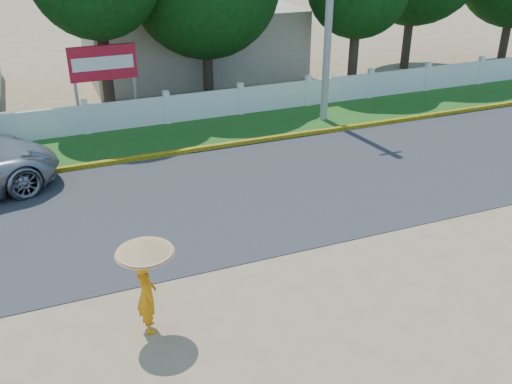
% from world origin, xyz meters
% --- Properties ---
extents(ground, '(120.00, 120.00, 0.00)m').
position_xyz_m(ground, '(0.00, 0.00, 0.00)').
color(ground, '#9E8460').
rests_on(ground, ground).
extents(road, '(60.00, 7.00, 0.02)m').
position_xyz_m(road, '(0.00, 4.50, 0.01)').
color(road, '#38383A').
rests_on(road, ground).
extents(grass_verge, '(60.00, 3.50, 0.03)m').
position_xyz_m(grass_verge, '(0.00, 9.75, 0.01)').
color(grass_verge, '#2D601E').
rests_on(grass_verge, ground).
extents(curb, '(40.00, 0.18, 0.16)m').
position_xyz_m(curb, '(0.00, 8.05, 0.08)').
color(curb, yellow).
rests_on(curb, ground).
extents(fence, '(40.00, 0.10, 1.10)m').
position_xyz_m(fence, '(0.00, 11.20, 0.55)').
color(fence, silver).
rests_on(fence, ground).
extents(building_near, '(10.00, 6.00, 3.20)m').
position_xyz_m(building_near, '(3.00, 18.00, 1.60)').
color(building_near, '#B7AD99').
rests_on(building_near, ground).
extents(utility_pole, '(0.28, 0.28, 8.71)m').
position_xyz_m(utility_pole, '(5.79, 9.37, 4.36)').
color(utility_pole, gray).
rests_on(utility_pole, ground).
extents(monk_with_parasol, '(1.11, 1.11, 2.02)m').
position_xyz_m(monk_with_parasol, '(-3.21, -0.43, 1.32)').
color(monk_with_parasol, orange).
rests_on(monk_with_parasol, ground).
extents(billboard, '(2.50, 0.13, 2.95)m').
position_xyz_m(billboard, '(-2.05, 12.30, 2.14)').
color(billboard, gray).
rests_on(billboard, ground).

